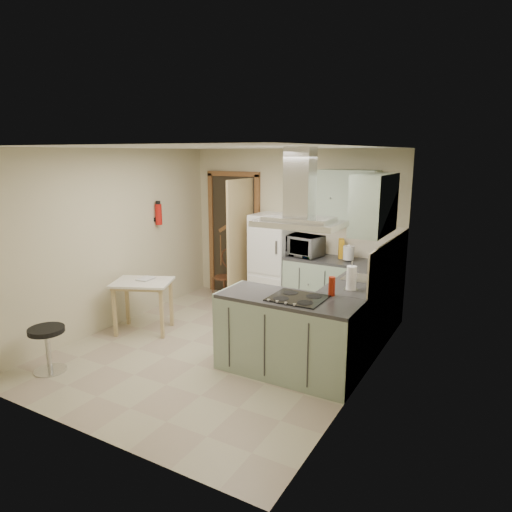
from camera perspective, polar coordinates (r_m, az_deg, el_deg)
The scene contains 28 objects.
floor at distance 5.95m, azimuth -4.35°, elevation -11.44°, with size 4.20×4.20×0.00m, color tan.
ceiling at distance 5.43m, azimuth -4.81°, elevation 13.39°, with size 4.20×4.20×0.00m, color silver.
back_wall at distance 7.36m, azimuth 4.61°, elevation 3.47°, with size 3.60×3.60×0.00m, color #C2B996.
left_wall at distance 6.71m, azimuth -17.43°, elevation 2.01°, with size 4.20×4.20×0.00m, color #C2B996.
right_wall at distance 4.81m, azimuth 13.52°, elevation -1.89°, with size 4.20×4.20×0.00m, color #C2B996.
doorway at distance 7.89m, azimuth -2.78°, elevation 2.65°, with size 1.10×0.12×2.10m, color brown.
fridge at distance 7.28m, azimuth 2.11°, elevation -0.62°, with size 0.60×0.60×1.50m, color white.
counter_back at distance 7.02m, azimuth 8.35°, elevation -3.80°, with size 1.08×0.60×0.90m, color #9EB2A0.
counter_right at distance 6.16m, azimuth 13.39°, elevation -6.42°, with size 0.60×1.95×0.90m, color #9EB2A0.
splashback at distance 7.02m, azimuth 11.67°, elevation 1.96°, with size 1.68×0.02×0.50m, color beige.
wall_cabinet_back at distance 6.78m, azimuth 11.43°, elevation 7.56°, with size 0.85×0.35×0.70m, color #9EB2A0.
wall_cabinet_right at distance 5.56m, azimuth 14.57°, elevation 6.30°, with size 0.35×0.90×0.70m, color #9EB2A0.
peninsula at distance 5.16m, azimuth 4.07°, elevation -9.91°, with size 1.55×0.65×0.90m, color #9EB2A0.
hob at distance 4.96m, azimuth 5.20°, elevation -5.26°, with size 0.58×0.50×0.01m, color black.
extractor_hood at distance 4.78m, azimuth 5.40°, elevation 4.06°, with size 0.90×0.55×0.10m, color silver.
sink at distance 5.86m, azimuth 13.13°, elevation -2.72°, with size 0.45×0.40×0.01m, color silver.
fire_extinguisher at distance 7.27m, azimuth -12.08°, elevation 5.10°, with size 0.10×0.10×0.32m, color #B2140F.
drop_leaf_table at distance 6.54m, azimuth -13.86°, elevation -6.11°, with size 0.77×0.58×0.72m, color tan.
bentwood_chair at distance 7.70m, azimuth -3.98°, elevation -2.67°, with size 0.35×0.35×0.78m, color #511E1B.
stool at distance 5.77m, azimuth -24.53°, elevation -10.57°, with size 0.39×0.39×0.53m, color black.
microwave at distance 6.97m, azimuth 5.87°, elevation 1.31°, with size 0.57×0.39×0.32m, color black.
kettle at distance 6.75m, azimuth 11.51°, elevation 0.39°, with size 0.16×0.16×0.24m, color silver.
cereal_box at distance 6.93m, azimuth 10.60°, elevation 0.93°, with size 0.08×0.19×0.28m, color orange.
soap_bottle at distance 6.13m, azimuth 14.70°, elevation -1.38°, with size 0.07×0.08×0.17m, color #9F9FAA.
paper_towel at distance 5.33m, azimuth 11.84°, elevation -2.66°, with size 0.11×0.11×0.29m, color white.
cup at distance 5.70m, azimuth 11.96°, elevation -2.70°, with size 0.11×0.11×0.09m, color silver.
red_bottle at distance 5.09m, azimuth 9.45°, elevation -3.75°, with size 0.07×0.07×0.21m, color #9D210D.
book at distance 6.56m, azimuth -14.24°, elevation -2.30°, with size 0.18×0.24×0.11m, color brown.
Camera 1 is at (3.05, -4.49, 2.44)m, focal length 32.00 mm.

